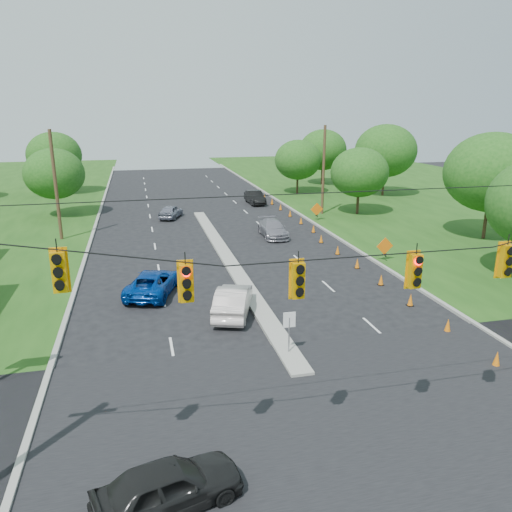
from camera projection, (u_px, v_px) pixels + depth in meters
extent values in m
plane|color=black|center=(342.00, 438.00, 16.54)|extent=(160.00, 160.00, 0.00)
cube|color=black|center=(342.00, 438.00, 16.54)|extent=(160.00, 14.00, 0.02)
cube|color=gray|center=(92.00, 238.00, 42.28)|extent=(0.25, 110.00, 0.16)
cube|color=gray|center=(317.00, 226.00, 46.78)|extent=(0.25, 110.00, 0.16)
cube|color=gray|center=(228.00, 260.00, 36.13)|extent=(1.00, 34.00, 0.18)
cylinder|color=gray|center=(289.00, 337.00, 21.88)|extent=(0.06, 0.06, 1.80)
cube|color=white|center=(289.00, 320.00, 21.66)|extent=(0.55, 0.04, 0.70)
cylinder|color=black|center=(368.00, 242.00, 13.63)|extent=(24.00, 0.04, 0.04)
cube|color=#F5A303|center=(59.00, 272.00, 11.92)|extent=(0.34, 0.24, 1.00)
cube|color=#F5A303|center=(186.00, 283.00, 12.73)|extent=(0.34, 0.24, 1.00)
cube|color=#F5A303|center=(298.00, 280.00, 13.45)|extent=(0.34, 0.24, 1.00)
cube|color=#F5A303|center=(415.00, 271.00, 14.23)|extent=(0.34, 0.24, 1.00)
cube|color=#F5A303|center=(505.00, 261.00, 14.87)|extent=(0.34, 0.24, 1.00)
cylinder|color=#422D1C|center=(56.00, 186.00, 40.47)|extent=(0.28, 0.28, 9.00)
cylinder|color=#422D1C|center=(324.00, 171.00, 50.71)|extent=(0.28, 0.28, 9.00)
cone|color=orange|center=(497.00, 359.00, 21.08)|extent=(0.32, 0.32, 0.70)
cone|color=orange|center=(448.00, 325.00, 24.35)|extent=(0.32, 0.32, 0.70)
cone|color=orange|center=(411.00, 300.00, 27.61)|extent=(0.32, 0.32, 0.70)
cone|color=orange|center=(381.00, 280.00, 30.88)|extent=(0.32, 0.32, 0.70)
cone|color=orange|center=(357.00, 263.00, 34.14)|extent=(0.32, 0.32, 0.70)
cone|color=orange|center=(338.00, 250.00, 37.41)|extent=(0.32, 0.32, 0.70)
cone|color=orange|center=(321.00, 239.00, 40.67)|extent=(0.32, 0.32, 0.70)
cone|color=orange|center=(314.00, 229.00, 44.07)|extent=(0.32, 0.32, 0.70)
cone|color=orange|center=(301.00, 220.00, 47.34)|extent=(0.32, 0.32, 0.70)
cone|color=orange|center=(290.00, 213.00, 50.60)|extent=(0.32, 0.32, 0.70)
cone|color=orange|center=(281.00, 207.00, 53.87)|extent=(0.32, 0.32, 0.70)
cone|color=orange|center=(272.00, 201.00, 57.14)|extent=(0.32, 0.32, 0.70)
cone|color=orange|center=(264.00, 196.00, 60.40)|extent=(0.32, 0.32, 0.70)
cube|color=black|center=(384.00, 254.00, 35.58)|extent=(0.06, 0.58, 0.26)
cube|color=black|center=(384.00, 254.00, 35.58)|extent=(0.06, 0.58, 0.26)
cube|color=orange|center=(385.00, 246.00, 35.41)|extent=(1.27, 0.05, 1.27)
cube|color=black|center=(317.00, 215.00, 48.64)|extent=(0.06, 0.58, 0.26)
cube|color=black|center=(317.00, 215.00, 48.64)|extent=(0.06, 0.58, 0.26)
cube|color=orange|center=(317.00, 209.00, 48.47)|extent=(1.27, 0.05, 1.27)
cylinder|color=black|center=(58.00, 204.00, 50.39)|extent=(0.28, 0.28, 2.52)
ellipsoid|color=#194C14|center=(54.00, 174.00, 49.52)|extent=(5.88, 5.88, 5.04)
cylinder|color=black|center=(57.00, 183.00, 63.88)|extent=(0.28, 0.28, 2.88)
ellipsoid|color=#194C14|center=(54.00, 155.00, 62.89)|extent=(6.72, 6.72, 5.76)
cylinder|color=black|center=(485.00, 220.00, 41.51)|extent=(0.28, 0.28, 3.24)
ellipsoid|color=#194C14|center=(492.00, 172.00, 40.39)|extent=(7.56, 7.56, 6.48)
cylinder|color=black|center=(358.00, 202.00, 51.47)|extent=(0.28, 0.28, 2.52)
ellipsoid|color=#194C14|center=(359.00, 172.00, 50.60)|extent=(5.88, 5.88, 5.04)
cylinder|color=black|center=(383.00, 183.00, 62.48)|extent=(0.28, 0.28, 3.24)
ellipsoid|color=#194C14|center=(386.00, 151.00, 61.36)|extent=(7.56, 7.56, 6.48)
cylinder|color=black|center=(322.00, 175.00, 71.90)|extent=(0.28, 0.28, 2.88)
ellipsoid|color=#194C14|center=(323.00, 150.00, 70.91)|extent=(6.72, 6.72, 5.76)
cylinder|color=black|center=(297.00, 184.00, 64.08)|extent=(0.28, 0.28, 2.52)
ellipsoid|color=#194C14|center=(298.00, 160.00, 63.21)|extent=(5.88, 5.88, 5.04)
imported|color=black|center=(168.00, 486.00, 13.48)|extent=(4.41, 2.72, 1.40)
imported|color=silver|center=(233.00, 301.00, 26.34)|extent=(3.03, 4.99, 1.55)
imported|color=#043292|center=(153.00, 283.00, 29.27)|extent=(3.82, 5.56, 1.41)
imported|color=gray|center=(273.00, 229.00, 42.60)|extent=(2.09, 4.84, 1.39)
imported|color=slate|center=(171.00, 212.00, 49.83)|extent=(2.95, 4.26, 1.35)
imported|color=black|center=(255.00, 197.00, 57.41)|extent=(1.71, 4.54, 1.48)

